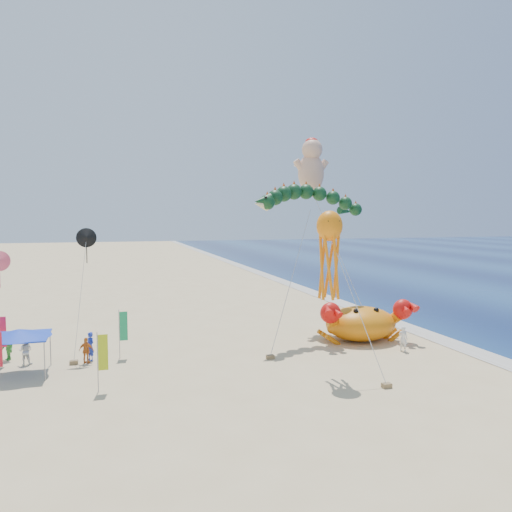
% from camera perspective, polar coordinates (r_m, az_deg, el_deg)
% --- Properties ---
extents(ground, '(320.00, 320.00, 0.00)m').
position_cam_1_polar(ground, '(34.21, 4.25, -11.10)').
color(ground, '#D1B784').
rests_on(ground, ground).
extents(foam_strip, '(320.00, 320.00, 0.00)m').
position_cam_1_polar(foam_strip, '(39.97, 20.76, -9.08)').
color(foam_strip, silver).
rests_on(foam_strip, ground).
extents(crab_inflatable, '(7.21, 4.66, 3.16)m').
position_cam_1_polar(crab_inflatable, '(38.12, 11.94, -7.41)').
color(crab_inflatable, orange).
rests_on(crab_inflatable, ground).
extents(dragon_kite, '(10.30, 8.30, 11.35)m').
position_cam_1_polar(dragon_kite, '(38.68, 6.05, 6.00)').
color(dragon_kite, '#0D3217').
rests_on(dragon_kite, ground).
extents(cherub_kite, '(4.13, 7.23, 15.81)m').
position_cam_1_polar(cherub_kite, '(42.84, 6.36, 10.20)').
color(cherub_kite, '#E6AC8C').
rests_on(cherub_kite, ground).
extents(octopus_kite, '(2.90, 4.26, 9.56)m').
position_cam_1_polar(octopus_kite, '(29.27, 8.41, 0.85)').
color(octopus_kite, orange).
rests_on(octopus_kite, ground).
extents(canopy_blue, '(3.60, 3.60, 2.71)m').
position_cam_1_polar(canopy_blue, '(32.30, -25.49, -8.00)').
color(canopy_blue, gray).
rests_on(canopy_blue, ground).
extents(feather_flags, '(7.82, 6.71, 3.20)m').
position_cam_1_polar(feather_flags, '(31.60, -21.81, -8.96)').
color(feather_flags, gray).
rests_on(feather_flags, ground).
extents(beachgoers, '(26.59, 6.45, 1.84)m').
position_cam_1_polar(beachgoers, '(34.28, -19.26, -9.79)').
color(beachgoers, white).
rests_on(beachgoers, ground).
extents(small_kites, '(6.60, 9.65, 8.51)m').
position_cam_1_polar(small_kites, '(32.64, -24.88, -1.67)').
color(small_kites, '#F55164').
rests_on(small_kites, ground).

